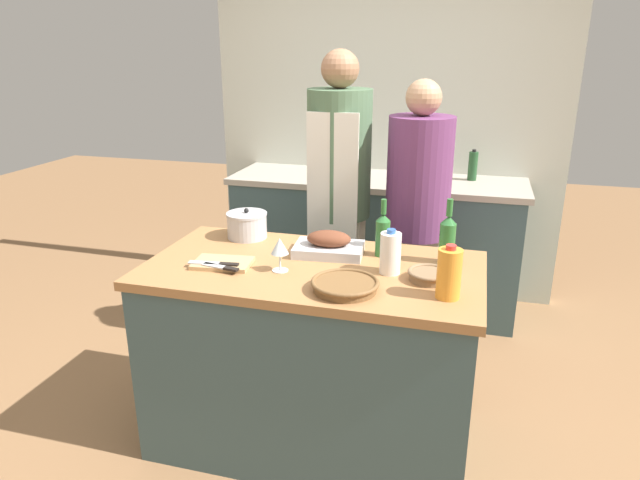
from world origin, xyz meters
The scene contains 21 objects.
ground_plane centered at (0.00, 0.00, 0.00)m, with size 12.00×12.00×0.00m, color #8E6642.
kitchen_island centered at (0.00, 0.00, 0.45)m, with size 1.47×0.78×0.89m.
back_counter centered at (0.00, 1.57, 0.47)m, with size 2.01×0.60×0.93m.
back_wall centered at (0.00, 1.92, 1.27)m, with size 2.51×0.10×2.55m.
roasting_pan centered at (0.03, 0.16, 0.93)m, with size 0.33×0.24×0.11m.
wicker_basket centered at (0.20, -0.22, 0.91)m, with size 0.27×0.27×0.04m.
cutting_board centered at (-0.38, -0.10, 0.90)m, with size 0.27×0.19×0.02m.
stock_pot centered at (-0.42, 0.28, 0.95)m, with size 0.20×0.20×0.15m.
mixing_bowl centered at (0.50, -0.03, 0.91)m, with size 0.18×0.18×0.04m.
juice_jug centered at (0.59, -0.18, 0.99)m, with size 0.09×0.09×0.21m.
milk_jug centered at (0.34, 0.01, 0.98)m, with size 0.09×0.09×0.19m.
wine_bottle_green centered at (0.56, 0.19, 1.00)m, with size 0.07×0.07×0.29m.
wine_bottle_dark centered at (0.27, 0.21, 0.99)m, with size 0.07×0.07×0.27m.
wine_glass_left centered at (-0.12, -0.09, 1.00)m, with size 0.08×0.08×0.15m.
knife_chef centered at (-0.40, -0.14, 0.91)m, with size 0.23×0.05×0.01m.
knife_paring centered at (-0.35, -0.17, 0.91)m, with size 0.18×0.06×0.01m.
condiment_bottle_tall centered at (0.63, 1.70, 1.03)m, with size 0.06×0.06×0.21m.
condiment_bottle_short centered at (-0.30, 1.50, 1.01)m, with size 0.06×0.06×0.17m.
condiment_bottle_extra centered at (0.31, 1.45, 1.00)m, with size 0.07×0.07×0.14m.
person_cook_aproned centered at (-0.10, 0.87, 0.99)m, with size 0.36×0.36×1.79m.
person_cook_guest centered at (0.36, 0.86, 0.90)m, with size 0.35×0.35×1.64m.
Camera 1 is at (0.65, -2.23, 1.81)m, focal length 32.00 mm.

